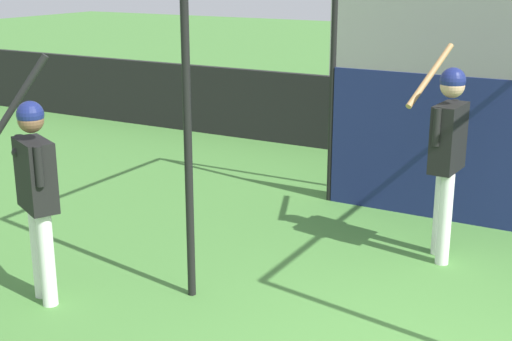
% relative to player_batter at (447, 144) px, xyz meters
% --- Properties ---
extents(batting_cage, '(3.49, 3.10, 3.08)m').
position_rel_player_batter_xyz_m(batting_cage, '(0.02, 0.65, 0.12)').
color(batting_cage, black).
rests_on(batting_cage, ground).
extents(player_batter, '(0.55, 0.97, 2.06)m').
position_rel_player_batter_xyz_m(player_batter, '(0.00, 0.00, 0.00)').
color(player_batter, white).
rests_on(player_batter, ground).
extents(player_waiting, '(0.83, 0.58, 2.11)m').
position_rel_player_batter_xyz_m(player_waiting, '(-2.75, -2.60, -0.10)').
color(player_waiting, white).
rests_on(player_waiting, ground).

